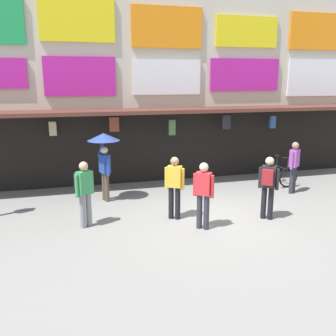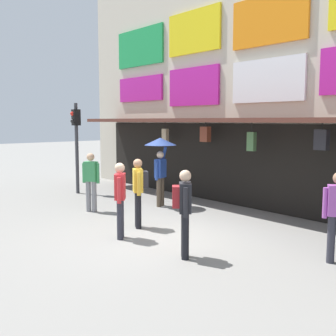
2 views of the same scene
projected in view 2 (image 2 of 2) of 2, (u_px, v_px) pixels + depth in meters
The scene contains 8 objects.
ground_plane at pixel (157, 236), 9.33m from camera, with size 80.00×80.00×0.00m, color gray.
shopfront at pixel (280, 72), 11.83m from camera, with size 18.00×2.60×8.00m.
traffic_light_near at pixel (76, 133), 14.54m from camera, with size 0.31×0.34×3.20m.
pedestrian_in_white at pixel (139, 188), 9.92m from camera, with size 0.48×0.46×1.68m.
pedestrian_in_yellow at pixel (184, 207), 7.71m from camera, with size 0.48×0.47×1.68m.
pedestrian_in_green at pixel (120, 196), 9.01m from camera, with size 0.43×0.40×1.68m.
pedestrian_in_blue at pixel (91, 177), 11.70m from camera, with size 0.48×0.47×1.68m.
pedestrian_with_umbrella at pixel (160, 152), 12.35m from camera, with size 0.96×0.96×2.08m.
Camera 2 is at (7.08, -5.72, 2.59)m, focal length 44.10 mm.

